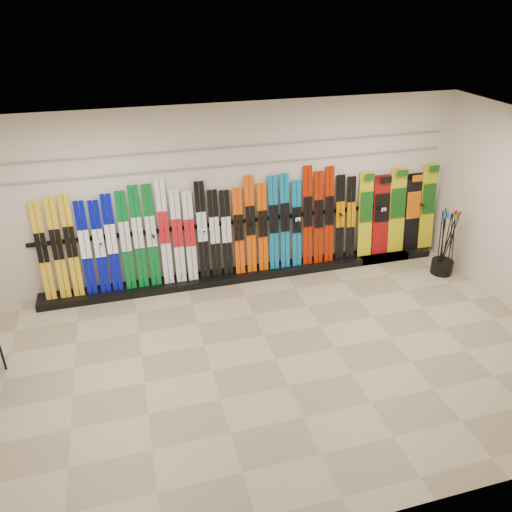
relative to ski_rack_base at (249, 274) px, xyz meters
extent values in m
plane|color=gray|center=(-0.22, -2.28, -0.06)|extent=(8.00, 8.00, 0.00)
plane|color=beige|center=(-0.22, 0.22, 1.44)|extent=(8.00, 0.00, 8.00)
plane|color=silver|center=(-0.22, -2.28, 2.94)|extent=(8.00, 8.00, 0.00)
cube|color=black|center=(0.00, 0.00, 0.00)|extent=(8.00, 0.40, 0.12)
cube|color=gold|center=(-3.28, 0.06, 0.86)|extent=(0.17, 0.23, 1.60)
cube|color=gold|center=(-3.06, 0.06, 0.88)|extent=(0.17, 0.23, 1.64)
cube|color=gold|center=(-2.85, 0.06, 0.90)|extent=(0.17, 0.24, 1.67)
cube|color=#040B9A|center=(-2.65, 0.05, 0.84)|extent=(0.17, 0.22, 1.55)
cube|color=#040B9A|center=(-2.44, 0.05, 0.83)|extent=(0.17, 0.22, 1.54)
cube|color=#040B9A|center=(-2.24, 0.06, 0.87)|extent=(0.17, 0.23, 1.62)
cube|color=#046221|center=(-2.02, 0.06, 0.88)|extent=(0.17, 0.23, 1.65)
cube|color=#046221|center=(-1.82, 0.06, 0.92)|extent=(0.17, 0.24, 1.71)
cube|color=#046221|center=(-1.61, 0.06, 0.92)|extent=(0.17, 0.24, 1.71)
cube|color=silver|center=(-1.40, 0.07, 0.95)|extent=(0.17, 0.25, 1.79)
cube|color=silver|center=(-1.19, 0.05, 0.85)|extent=(0.17, 0.23, 1.58)
cube|color=silver|center=(-0.99, 0.05, 0.83)|extent=(0.17, 0.22, 1.54)
cube|color=black|center=(-0.78, 0.06, 0.90)|extent=(0.17, 0.24, 1.68)
cube|color=black|center=(-0.57, 0.05, 0.82)|extent=(0.17, 0.22, 1.52)
cube|color=black|center=(-0.37, 0.05, 0.81)|extent=(0.17, 0.22, 1.50)
cube|color=#EE4B03|center=(-0.16, 0.05, 0.82)|extent=(0.17, 0.22, 1.52)
cube|color=#EE4B03|center=(0.05, 0.06, 0.91)|extent=(0.17, 0.24, 1.70)
cube|color=#EE4B03|center=(0.27, 0.05, 0.84)|extent=(0.17, 0.22, 1.55)
cube|color=#0C6B9C|center=(0.47, 0.06, 0.89)|extent=(0.17, 0.24, 1.66)
cube|color=#0C6B9C|center=(0.67, 0.06, 0.90)|extent=(0.17, 0.24, 1.68)
cube|color=#0C6B9C|center=(0.89, 0.05, 0.83)|extent=(0.17, 0.22, 1.55)
cube|color=#A41900|center=(1.09, 0.07, 0.95)|extent=(0.17, 0.25, 1.78)
cube|color=#A41900|center=(1.30, 0.06, 0.89)|extent=(0.17, 0.24, 1.67)
cube|color=#A41900|center=(1.50, 0.07, 0.92)|extent=(0.17, 0.25, 1.73)
cube|color=black|center=(1.71, 0.05, 0.84)|extent=(0.17, 0.22, 1.57)
cube|color=black|center=(1.92, 0.05, 0.82)|extent=(0.17, 0.22, 1.52)
cube|color=gold|center=(2.23, 0.08, 0.84)|extent=(0.27, 0.24, 1.57)
cube|color=#990C0C|center=(2.54, 0.07, 0.80)|extent=(0.33, 0.23, 1.49)
cube|color=gold|center=(2.87, 0.08, 0.85)|extent=(0.32, 0.24, 1.57)
cube|color=black|center=(3.19, 0.07, 0.79)|extent=(0.31, 0.23, 1.46)
cube|color=gold|center=(3.51, 0.08, 0.86)|extent=(0.29, 0.25, 1.60)
cylinder|color=black|center=(3.38, -0.80, 0.07)|extent=(0.38, 0.38, 0.25)
cylinder|color=black|center=(3.41, -0.78, 0.55)|extent=(0.10, 0.12, 1.18)
cylinder|color=black|center=(3.36, -0.71, 0.55)|extent=(0.03, 0.11, 1.18)
cylinder|color=black|center=(3.25, -0.78, 0.55)|extent=(0.06, 0.10, 1.18)
cylinder|color=black|center=(3.37, -0.69, 0.55)|extent=(0.07, 0.10, 1.18)
cylinder|color=black|center=(3.43, -0.86, 0.55)|extent=(0.10, 0.09, 1.18)
cylinder|color=black|center=(3.46, -0.78, 0.55)|extent=(0.14, 0.12, 1.17)
cylinder|color=black|center=(3.30, -0.79, 0.55)|extent=(0.14, 0.09, 1.17)
cylinder|color=black|center=(3.36, -0.93, 0.55)|extent=(0.07, 0.16, 1.17)
cylinder|color=black|center=(3.45, -0.88, 0.55)|extent=(0.09, 0.13, 1.18)
cylinder|color=black|center=(3.40, -0.79, 0.55)|extent=(0.15, 0.04, 1.18)
cylinder|color=black|center=(3.31, -0.87, 0.55)|extent=(0.03, 0.04, 1.18)
cube|color=gray|center=(-0.22, 0.20, 1.94)|extent=(7.60, 0.02, 0.03)
cube|color=gray|center=(-0.22, 0.20, 2.24)|extent=(7.60, 0.02, 0.03)
camera|label=1|loc=(-1.94, -7.43, 4.43)|focal=35.00mm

